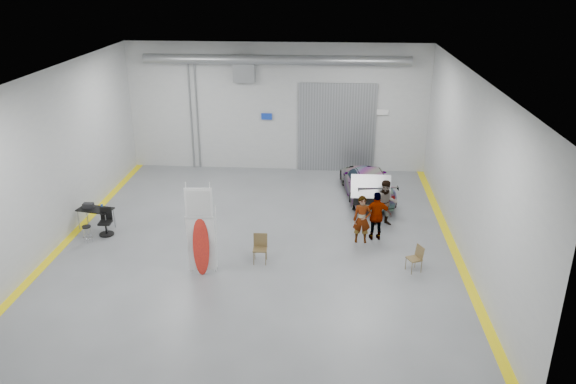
# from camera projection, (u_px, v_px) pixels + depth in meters

# --- Properties ---
(ground) EXTENTS (16.00, 16.00, 0.00)m
(ground) POSITION_uv_depth(u_px,v_px,m) (258.00, 244.00, 19.90)
(ground) COLOR slate
(ground) RESTS_ON ground
(room_shell) EXTENTS (14.02, 16.18, 6.01)m
(room_shell) POSITION_uv_depth(u_px,v_px,m) (270.00, 116.00, 20.41)
(room_shell) COLOR #B0B2B4
(room_shell) RESTS_ON ground
(sedan_car) EXTENTS (2.41, 4.73, 1.31)m
(sedan_car) POSITION_uv_depth(u_px,v_px,m) (367.00, 182.00, 23.75)
(sedan_car) COLOR silver
(sedan_car) RESTS_ON ground
(person_a) EXTENTS (0.64, 0.43, 1.74)m
(person_a) POSITION_uv_depth(u_px,v_px,m) (362.00, 220.00, 19.71)
(person_a) COLOR #7F5F45
(person_a) RESTS_ON ground
(person_b) EXTENTS (0.93, 0.75, 1.80)m
(person_b) POSITION_uv_depth(u_px,v_px,m) (386.00, 203.00, 21.00)
(person_b) COLOR #476582
(person_b) RESTS_ON ground
(person_c) EXTENTS (1.09, 0.56, 1.81)m
(person_c) POSITION_uv_depth(u_px,v_px,m) (377.00, 216.00, 19.91)
(person_c) COLOR #9C6434
(person_c) RESTS_ON ground
(surfboard_display) EXTENTS (0.88, 0.28, 3.11)m
(surfboard_display) POSITION_uv_depth(u_px,v_px,m) (200.00, 238.00, 17.52)
(surfboard_display) COLOR white
(surfboard_display) RESTS_ON ground
(folding_chair_near) EXTENTS (0.47, 0.49, 0.96)m
(folding_chair_near) POSITION_uv_depth(u_px,v_px,m) (260.00, 254.00, 18.54)
(folding_chair_near) COLOR brown
(folding_chair_near) RESTS_ON ground
(folding_chair_far) EXTENTS (0.53, 0.67, 0.87)m
(folding_chair_far) POSITION_uv_depth(u_px,v_px,m) (414.00, 263.00, 18.02)
(folding_chair_far) COLOR brown
(folding_chair_far) RESTS_ON ground
(shop_stool) EXTENTS (0.33, 0.33, 0.64)m
(shop_stool) POSITION_uv_depth(u_px,v_px,m) (87.00, 234.00, 19.87)
(shop_stool) COLOR black
(shop_stool) RESTS_ON ground
(work_table) EXTENTS (1.38, 0.88, 1.04)m
(work_table) POSITION_uv_depth(u_px,v_px,m) (93.00, 209.00, 20.76)
(work_table) COLOR gray
(work_table) RESTS_ON ground
(office_chair) EXTENTS (0.54, 0.54, 1.00)m
(office_chair) POSITION_uv_depth(u_px,v_px,m) (106.00, 223.00, 20.44)
(office_chair) COLOR black
(office_chair) RESTS_ON ground
(trunk_lid) EXTENTS (1.53, 0.93, 0.04)m
(trunk_lid) POSITION_uv_depth(u_px,v_px,m) (371.00, 184.00, 21.63)
(trunk_lid) COLOR silver
(trunk_lid) RESTS_ON sedan_car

